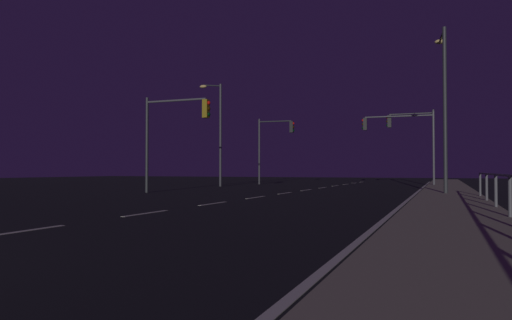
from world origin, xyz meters
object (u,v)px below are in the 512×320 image
at_px(traffic_light_mid_right, 413,133).
at_px(street_lamp_median, 217,125).
at_px(traffic_light_mid_left, 401,133).
at_px(traffic_light_far_left, 174,124).
at_px(traffic_light_overhead_east, 274,139).
at_px(street_lamp_corner, 444,95).

xyz_separation_m(traffic_light_mid_right, street_lamp_median, (-13.56, -6.02, 0.51)).
relative_size(traffic_light_mid_left, traffic_light_far_left, 1.05).
height_order(traffic_light_mid_left, street_lamp_median, street_lamp_median).
distance_m(traffic_light_mid_right, traffic_light_overhead_east, 11.31).
distance_m(traffic_light_mid_left, traffic_light_far_left, 18.48).
height_order(traffic_light_mid_right, street_lamp_median, street_lamp_median).
distance_m(traffic_light_mid_right, traffic_light_mid_left, 0.90).
bearing_deg(traffic_light_mid_right, street_lamp_median, -156.06).
bearing_deg(street_lamp_corner, traffic_light_far_left, -168.10).
relative_size(traffic_light_overhead_east, street_lamp_median, 0.73).
height_order(traffic_light_mid_left, street_lamp_corner, street_lamp_corner).
height_order(traffic_light_far_left, street_lamp_corner, street_lamp_corner).
distance_m(traffic_light_far_left, street_lamp_median, 9.97).
height_order(traffic_light_mid_right, traffic_light_overhead_east, traffic_light_mid_right).
distance_m(traffic_light_overhead_east, street_lamp_median, 6.52).
xyz_separation_m(traffic_light_mid_right, traffic_light_mid_left, (-0.85, -0.31, -0.02)).
height_order(traffic_light_overhead_east, traffic_light_far_left, traffic_light_overhead_east).
bearing_deg(street_lamp_corner, street_lamp_median, 156.55).
height_order(traffic_light_mid_left, traffic_light_far_left, traffic_light_mid_left).
bearing_deg(street_lamp_median, traffic_light_mid_left, 24.21).
relative_size(traffic_light_overhead_east, traffic_light_mid_left, 1.04).
distance_m(traffic_light_mid_right, street_lamp_corner, 13.05).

